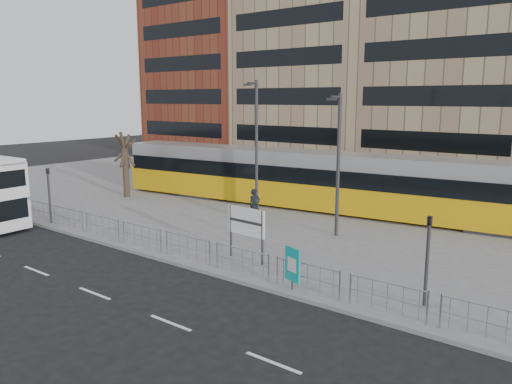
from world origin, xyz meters
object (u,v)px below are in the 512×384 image
Objects in this scene: lamp_post_west at (256,141)px; ad_panel at (292,265)px; traffic_light_west at (49,188)px; traffic_light_east at (428,249)px; bare_tree at (124,130)px; lamp_post_east at (338,159)px; tram at (328,181)px; pedestrian at (255,206)px; station_sign at (246,224)px.

ad_panel is at bearing -46.89° from lamp_post_west.
traffic_light_east is (20.49, 1.36, 0.00)m from traffic_light_west.
traffic_light_east is 24.24m from bare_tree.
lamp_post_east reaches higher than bare_tree.
lamp_post_east reaches higher than ad_panel.
tram is at bearing 123.09° from lamp_post_east.
tram reaches higher than traffic_light_east.
traffic_light_west is at bearing -137.00° from tram.
lamp_post_east is 1.07× the size of bare_tree.
pedestrian is 12.31m from bare_tree.
lamp_post_west reaches higher than station_sign.
station_sign is 0.35× the size of bare_tree.
tram is 3.86× the size of lamp_post_west.
lamp_post_west is 1.12× the size of lamp_post_east.
traffic_light_east is at bearing 39.52° from ad_panel.
station_sign reaches higher than ad_panel.
lamp_post_east reaches higher than station_sign.
traffic_light_west is at bearing -169.60° from station_sign.
traffic_light_east is 9.06m from lamp_post_east.
lamp_post_west is at bearing 142.13° from traffic_light_east.
ad_panel is 0.20× the size of lamp_post_west.
lamp_post_east is at bearing -63.05° from tram.
lamp_post_west reaches higher than bare_tree.
traffic_light_west is 1.00× the size of traffic_light_east.
lamp_post_west is (-1.68, 2.34, 3.40)m from pedestrian.
lamp_post_west is (-5.51, 7.91, 2.74)m from station_sign.
traffic_light_west reaches higher than station_sign.
traffic_light_west reaches higher than ad_panel.
pedestrian is at bearing -1.80° from bare_tree.
traffic_light_east is 0.39× the size of lamp_post_west.
pedestrian is 0.26× the size of lamp_post_east.
traffic_light_west is (-12.72, -1.52, 0.38)m from station_sign.
lamp_post_west reaches higher than tram.
station_sign is 7.77m from traffic_light_east.
traffic_light_east is 15.71m from lamp_post_west.
traffic_light_east is at bearing -92.61° from pedestrian.
tram is 5.57m from pedestrian.
traffic_light_west and traffic_light_east have the same top height.
ad_panel is 16.18m from traffic_light_west.
station_sign is at bearing -101.74° from lamp_post_east.
pedestrian is 0.61× the size of traffic_light_east.
pedestrian is (-3.83, 5.57, -0.66)m from station_sign.
lamp_post_east reaches higher than traffic_light_west.
lamp_post_west is (7.22, 9.44, 2.37)m from traffic_light_west.
traffic_light_west is (-8.90, -7.10, 1.03)m from pedestrian.
lamp_post_west is at bearing 59.43° from pedestrian.
traffic_light_east is (9.83, -10.95, 0.17)m from tram.
station_sign is 16.92m from bare_tree.
tram is 16.29m from traffic_light_west.
lamp_post_east is at bearing 131.31° from traffic_light_east.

